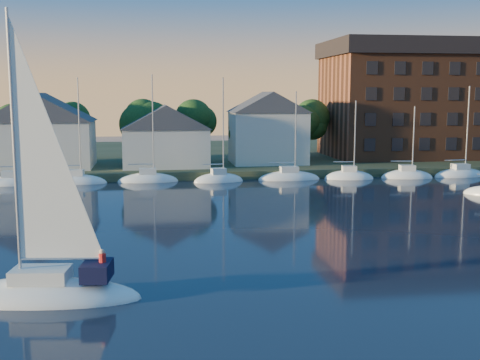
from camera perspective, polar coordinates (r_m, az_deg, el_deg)
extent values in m
plane|color=black|center=(26.05, 10.14, -15.70)|extent=(260.00, 260.00, 0.00)
cube|color=#343D23|center=(98.42, -3.74, 2.03)|extent=(160.00, 50.00, 2.00)
cube|color=brown|center=(75.69, -2.34, 0.19)|extent=(120.00, 3.00, 1.00)
cube|color=silver|center=(82.06, -18.30, 3.22)|extent=(13.00, 9.00, 6.00)
cube|color=silver|center=(79.88, -7.02, 3.09)|extent=(11.00, 8.00, 5.00)
cube|color=silver|center=(83.28, 2.63, 4.03)|extent=(10.00, 8.00, 7.00)
cube|color=brown|center=(97.02, 17.31, 6.62)|extent=(30.00, 16.00, 15.00)
cube|color=black|center=(97.23, 17.53, 11.75)|extent=(31.00, 17.00, 2.40)
cylinder|color=#3B261A|center=(87.82, -20.28, 2.60)|extent=(0.50, 0.50, 3.50)
sphere|color=#183B15|center=(87.54, -20.42, 5.50)|extent=(5.40, 5.40, 5.40)
cylinder|color=#3B261A|center=(86.51, -15.08, 2.75)|extent=(0.50, 0.50, 3.50)
sphere|color=#183B15|center=(86.23, -15.19, 5.70)|extent=(5.40, 5.40, 5.40)
cylinder|color=#3B261A|center=(85.93, -9.78, 2.88)|extent=(0.50, 0.50, 3.50)
sphere|color=#183B15|center=(85.65, -9.85, 5.85)|extent=(5.40, 5.40, 5.40)
cylinder|color=#3B261A|center=(86.10, -4.44, 2.98)|extent=(0.50, 0.50, 3.50)
sphere|color=#183B15|center=(85.81, -4.47, 5.94)|extent=(5.40, 5.40, 5.40)
cylinder|color=#3B261A|center=(87.00, 0.83, 3.06)|extent=(0.50, 0.50, 3.50)
sphere|color=#183B15|center=(86.72, 0.84, 5.99)|extent=(5.40, 5.40, 5.40)
cylinder|color=#3B261A|center=(88.62, 5.95, 3.11)|extent=(0.50, 0.50, 3.50)
sphere|color=#183B15|center=(88.34, 6.00, 5.99)|extent=(5.40, 5.40, 5.40)
cylinder|color=#3B261A|center=(90.91, 10.85, 3.14)|extent=(0.50, 0.50, 3.50)
sphere|color=#183B15|center=(90.64, 10.93, 5.94)|extent=(5.40, 5.40, 5.40)
cylinder|color=#3B261A|center=(93.83, 15.48, 3.14)|extent=(0.50, 0.50, 3.50)
sphere|color=#183B15|center=(93.57, 15.59, 5.85)|extent=(5.40, 5.40, 5.40)
cylinder|color=#3B261A|center=(97.33, 19.80, 3.12)|extent=(0.50, 0.50, 3.50)
sphere|color=#183B15|center=(97.08, 19.93, 5.74)|extent=(5.40, 5.40, 5.40)
ellipsoid|color=white|center=(74.12, -20.87, -0.51)|extent=(7.50, 2.40, 2.20)
cube|color=silver|center=(73.95, -20.92, 0.49)|extent=(2.10, 1.32, 0.70)
cylinder|color=#A5A8AD|center=(73.36, -20.53, 4.10)|extent=(0.16, 0.16, 10.00)
cylinder|color=#A5A8AD|center=(74.04, -21.58, 1.13)|extent=(3.15, 0.12, 0.12)
ellipsoid|color=white|center=(72.79, -14.72, -0.39)|extent=(7.50, 2.40, 2.20)
cube|color=silver|center=(72.61, -14.75, 0.63)|extent=(2.10, 1.32, 0.70)
cylinder|color=#A5A8AD|center=(72.09, -14.29, 4.31)|extent=(0.16, 0.16, 10.00)
cylinder|color=#A5A8AD|center=(72.61, -15.42, 1.28)|extent=(3.15, 0.12, 0.12)
ellipsoid|color=white|center=(72.32, -8.41, -0.26)|extent=(7.50, 2.40, 2.20)
cube|color=silver|center=(72.14, -8.43, 0.76)|extent=(2.10, 1.32, 0.70)
cylinder|color=#A5A8AD|center=(71.70, -7.90, 4.46)|extent=(0.16, 0.16, 10.00)
cylinder|color=#A5A8AD|center=(72.05, -9.10, 1.42)|extent=(3.15, 0.12, 0.12)
ellipsoid|color=white|center=(72.73, -2.09, -0.13)|extent=(7.50, 2.40, 2.20)
cube|color=silver|center=(72.56, -2.10, 0.89)|extent=(2.10, 1.32, 0.70)
cylinder|color=#A5A8AD|center=(72.20, -1.52, 4.56)|extent=(0.16, 0.16, 10.00)
cylinder|color=#A5A8AD|center=(72.37, -2.75, 1.54)|extent=(3.15, 0.12, 0.12)
ellipsoid|color=white|center=(74.02, 4.07, 0.00)|extent=(7.50, 2.40, 2.20)
cube|color=silver|center=(73.84, 4.08, 1.00)|extent=(2.10, 1.32, 0.70)
cylinder|color=#A5A8AD|center=(73.57, 4.69, 4.60)|extent=(0.16, 0.16, 10.00)
cylinder|color=#A5A8AD|center=(73.57, 3.46, 1.64)|extent=(3.15, 0.12, 0.12)
ellipsoid|color=white|center=(76.12, 9.97, 0.12)|extent=(7.50, 2.40, 2.20)
cube|color=silver|center=(75.95, 9.99, 1.09)|extent=(2.10, 1.32, 0.70)
cylinder|color=#A5A8AD|center=(75.77, 10.62, 4.59)|extent=(0.16, 0.16, 10.00)
cylinder|color=#A5A8AD|center=(75.60, 9.41, 1.72)|extent=(3.15, 0.12, 0.12)
ellipsoid|color=white|center=(78.98, 15.49, 0.24)|extent=(7.50, 2.40, 2.20)
cube|color=silver|center=(78.82, 15.52, 1.17)|extent=(2.10, 1.32, 0.70)
cylinder|color=#A5A8AD|center=(78.72, 16.15, 4.54)|extent=(0.16, 0.16, 10.00)
cylinder|color=#A5A8AD|center=(78.40, 15.00, 1.78)|extent=(3.15, 0.12, 0.12)
ellipsoid|color=white|center=(82.52, 20.58, 0.34)|extent=(7.50, 2.40, 2.20)
cube|color=silver|center=(82.37, 20.63, 1.24)|extent=(2.10, 1.32, 0.70)
cylinder|color=#A5A8AD|center=(82.35, 21.25, 4.45)|extent=(0.16, 0.16, 10.00)
cylinder|color=#A5A8AD|center=(81.88, 20.15, 1.82)|extent=(3.15, 0.12, 0.12)
ellipsoid|color=white|center=(33.17, -18.26, -10.69)|extent=(10.57, 4.53, 2.20)
cube|color=silver|center=(32.78, -18.36, -8.53)|extent=(3.07, 2.15, 0.70)
cylinder|color=#A5A8AD|center=(31.91, -20.64, 2.78)|extent=(0.16, 0.16, 13.66)
cylinder|color=#A5A8AD|center=(32.24, -16.50, -7.16)|extent=(4.28, 0.65, 0.12)
cube|color=black|center=(32.01, -13.41, -8.37)|extent=(1.63, 2.14, 0.90)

